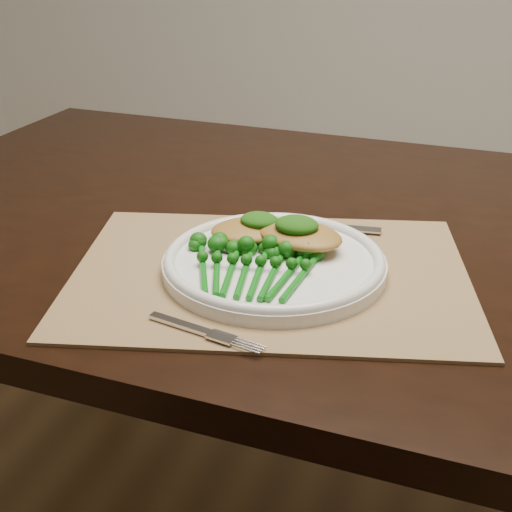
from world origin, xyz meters
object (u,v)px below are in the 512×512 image
(dining_table, at_px, (349,432))
(chicken_fillet_left, at_px, (254,230))
(placemat, at_px, (270,274))
(broccolini_bundle, at_px, (251,273))
(dinner_plate, at_px, (274,262))

(dining_table, xyz_separation_m, chicken_fillet_left, (-0.12, -0.12, 0.41))
(placemat, bearing_deg, broccolini_bundle, -114.72)
(dinner_plate, bearing_deg, dining_table, 66.08)
(dining_table, distance_m, chicken_fillet_left, 0.44)
(chicken_fillet_left, xyz_separation_m, broccolini_bundle, (0.03, -0.11, -0.01))
(placemat, xyz_separation_m, broccolini_bundle, (-0.01, -0.05, 0.02))
(dining_table, relative_size, dinner_plate, 5.79)
(placemat, height_order, chicken_fillet_left, chicken_fillet_left)
(broccolini_bundle, bearing_deg, dining_table, 59.76)
(dining_table, xyz_separation_m, broccolini_bundle, (-0.09, -0.23, 0.40))
(dinner_plate, distance_m, broccolini_bundle, 0.06)
(dinner_plate, bearing_deg, placemat, -123.81)
(dining_table, height_order, broccolini_bundle, broccolini_bundle)
(chicken_fillet_left, bearing_deg, dinner_plate, -79.08)
(dining_table, height_order, dinner_plate, dinner_plate)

